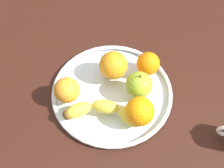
{
  "coord_description": "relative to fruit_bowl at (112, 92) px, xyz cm",
  "views": [
    {
      "loc": [
        -10.66,
        39.68,
        65.79
      ],
      "look_at": [
        0.0,
        0.0,
        4.8
      ],
      "focal_mm": 44.73,
      "sensor_mm": 36.0,
      "label": 1
    }
  ],
  "objects": [
    {
      "name": "orange_back_right",
      "position": [
        10.72,
        5.12,
        4.29
      ],
      "size": [
        6.82,
        6.82,
        6.82
      ],
      "primitive_type": "sphere",
      "color": "orange",
      "rests_on": "fruit_bowl"
    },
    {
      "name": "ground_plane",
      "position": [
        0.0,
        0.0,
        -2.92
      ],
      "size": [
        132.63,
        132.63,
        4.0
      ],
      "primitive_type": "cube",
      "color": "#32170F"
    },
    {
      "name": "orange_front_right",
      "position": [
        1.1,
        -5.43,
        4.8
      ],
      "size": [
        7.84,
        7.84,
        7.84
      ],
      "primitive_type": "sphere",
      "color": "orange",
      "rests_on": "fruit_bowl"
    },
    {
      "name": "orange_center",
      "position": [
        -8.78,
        6.48,
        4.57
      ],
      "size": [
        7.37,
        7.37,
        7.37
      ],
      "primitive_type": "sphere",
      "color": "orange",
      "rests_on": "fruit_bowl"
    },
    {
      "name": "apple",
      "position": [
        -6.99,
        -1.19,
        4.45
      ],
      "size": [
        7.13,
        7.13,
        7.93
      ],
      "color": "#92B62B",
      "rests_on": "fruit_bowl"
    },
    {
      "name": "fruit_bowl",
      "position": [
        0.0,
        0.0,
        0.0
      ],
      "size": [
        33.16,
        33.16,
        1.8
      ],
      "color": "silver",
      "rests_on": "ground_plane"
    },
    {
      "name": "orange_back_left",
      "position": [
        -7.95,
        -9.02,
        4.13
      ],
      "size": [
        6.49,
        6.49,
        6.49
      ],
      "primitive_type": "sphere",
      "color": "orange",
      "rests_on": "fruit_bowl"
    },
    {
      "name": "banana",
      "position": [
        0.42,
        7.84,
        2.69
      ],
      "size": [
        20.74,
        8.62,
        3.61
      ],
      "rotation": [
        0.0,
        0.0,
        0.11
      ],
      "color": "gold",
      "rests_on": "fruit_bowl"
    }
  ]
}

